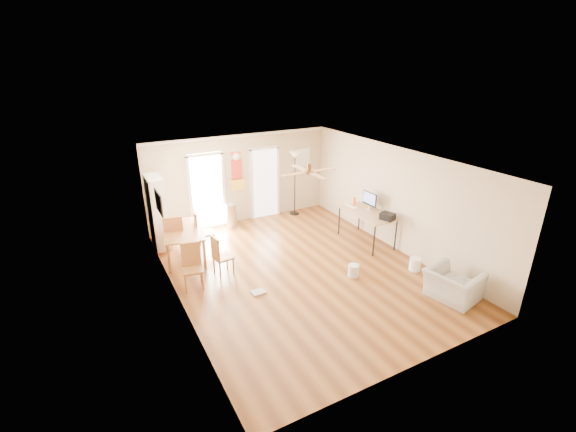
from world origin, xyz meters
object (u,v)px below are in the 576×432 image
computer_desk (366,227)px  wastebasket_b (415,264)px  dining_chair_right_b (223,255)px  dining_chair_far (175,236)px  torchiere_lamp (295,184)px  dining_chair_near (192,267)px  bookshelf (158,212)px  dining_chair_right_a (205,231)px  printer (388,216)px  armchair (453,285)px  wastebasket_a (353,271)px  trash_can (231,216)px  dining_table (185,243)px

computer_desk → wastebasket_b: 1.78m
dining_chair_right_b → dining_chair_far: (-0.74, 1.39, 0.08)m
dining_chair_far → torchiere_lamp: bearing=-151.0°
dining_chair_near → bookshelf: bearing=105.0°
dining_chair_right_a → printer: size_ratio=3.27×
dining_chair_near → armchair: size_ratio=1.01×
computer_desk → dining_chair_right_a: bearing=158.4°
computer_desk → wastebasket_a: bearing=-136.7°
dining_chair_far → armchair: size_ratio=1.13×
dining_chair_near → computer_desk: 4.68m
trash_can → dining_chair_right_a: bearing=-135.3°
dining_chair_right_b → computer_desk: dining_chair_right_b is taller
dining_chair_far → wastebasket_a: (3.26, -2.88, -0.41)m
bookshelf → torchiere_lamp: bearing=7.4°
bookshelf → torchiere_lamp: torchiere_lamp is taller
dining_table → bookshelf: bearing=112.0°
wastebasket_b → armchair: size_ratio=0.31×
computer_desk → printer: 0.80m
wastebasket_a → wastebasket_b: (1.43, -0.45, 0.01)m
wastebasket_a → dining_table: bearing=138.9°
dining_table → dining_chair_right_b: (0.55, -1.19, 0.09)m
computer_desk → dining_chair_near: bearing=-179.0°
torchiere_lamp → computer_desk: bearing=-75.8°
bookshelf → dining_chair_near: bearing=-82.9°
computer_desk → dining_chair_far: bearing=161.3°
torchiere_lamp → wastebasket_b: bearing=-80.8°
torchiere_lamp → wastebasket_a: torchiere_lamp is taller
dining_chair_right_a → wastebasket_b: dining_chair_right_a is taller
wastebasket_a → dining_chair_far: bearing=138.6°
dining_table → torchiere_lamp: bearing=18.9°
bookshelf → computer_desk: bearing=-22.9°
dining_chair_near → wastebasket_a: bearing=-9.5°
bookshelf → wastebasket_b: size_ratio=6.29×
dining_table → dining_chair_right_b: dining_chair_right_b is taller
dining_chair_right_b → dining_chair_near: (-0.77, -0.27, 0.02)m
dining_chair_right_b → wastebasket_b: dining_chair_right_b is taller
dining_chair_right_a → torchiere_lamp: 3.45m
wastebasket_a → armchair: (1.23, -1.66, 0.17)m
dining_chair_right_a → wastebasket_b: size_ratio=3.58×
computer_desk → printer: printer is taller
armchair → bookshelf: bearing=30.7°
bookshelf → dining_chair_right_b: bookshelf is taller
dining_chair_far → trash_can: (1.84, 1.06, -0.20)m
dining_chair_far → printer: bearing=169.1°
trash_can → armchair: (2.65, -5.60, -0.04)m
dining_chair_right_a → wastebasket_b: 5.17m
dining_chair_right_a → wastebasket_a: 3.83m
printer → wastebasket_b: printer is taller
bookshelf → dining_chair_right_b: 2.41m
printer → armchair: printer is taller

